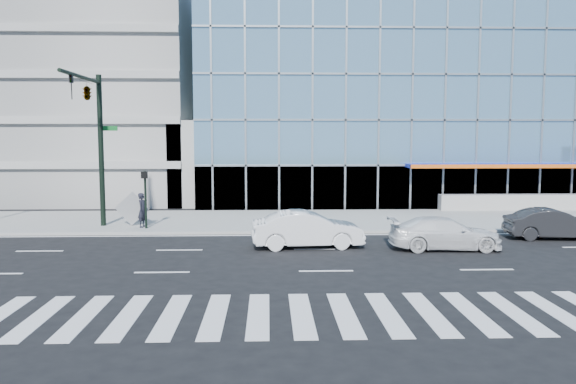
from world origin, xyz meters
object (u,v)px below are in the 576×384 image
object	(u,v)px
ped_signal_post	(145,190)
white_suv	(445,233)
tilted_panel	(132,209)
pedestrian	(142,210)
traffic_signal	(91,112)
white_sedan	(307,229)
dark_sedan	(553,224)

from	to	relation	value
ped_signal_post	white_suv	bearing A→B (deg)	-19.97
tilted_panel	pedestrian	bearing A→B (deg)	-36.71
ped_signal_post	tilted_panel	bearing A→B (deg)	133.96
traffic_signal	white_suv	world-z (taller)	traffic_signal
ped_signal_post	white_sedan	distance (m)	9.38
white_suv	tilted_panel	distance (m)	16.24
ped_signal_post	pedestrian	size ratio (longest dim) A/B	1.65
tilted_panel	ped_signal_post	bearing A→B (deg)	-42.70
white_suv	pedestrian	world-z (taller)	pedestrian
ped_signal_post	pedestrian	xyz separation A→B (m)	(-0.25, 0.39, -1.08)
ped_signal_post	white_sedan	xyz separation A→B (m)	(8.11, -4.51, -1.33)
traffic_signal	tilted_panel	bearing A→B (deg)	40.65
white_suv	tilted_panel	size ratio (longest dim) A/B	3.73
traffic_signal	dark_sedan	distance (m)	23.39
white_suv	white_sedan	distance (m)	6.03
traffic_signal	ped_signal_post	world-z (taller)	traffic_signal
dark_sedan	pedestrian	bearing A→B (deg)	85.78
ped_signal_post	white_sedan	bearing A→B (deg)	-29.09
traffic_signal	pedestrian	bearing A→B (deg)	18.80
traffic_signal	ped_signal_post	size ratio (longest dim) A/B	2.67
white_suv	ped_signal_post	bearing A→B (deg)	71.47
white_sedan	dark_sedan	xyz separation A→B (m)	(12.00, 1.63, -0.08)
ped_signal_post	white_suv	world-z (taller)	ped_signal_post
tilted_panel	dark_sedan	bearing A→B (deg)	-7.02
traffic_signal	ped_signal_post	xyz separation A→B (m)	(2.50, 0.37, -4.02)
traffic_signal	white_suv	size ratio (longest dim) A/B	1.65
ped_signal_post	dark_sedan	size ratio (longest dim) A/B	0.68
traffic_signal	white_sedan	bearing A→B (deg)	-21.31
pedestrian	white_suv	bearing A→B (deg)	-98.61
traffic_signal	dark_sedan	world-z (taller)	traffic_signal
white_suv	pedestrian	bearing A→B (deg)	70.41
ped_signal_post	white_sedan	size ratio (longest dim) A/B	0.61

